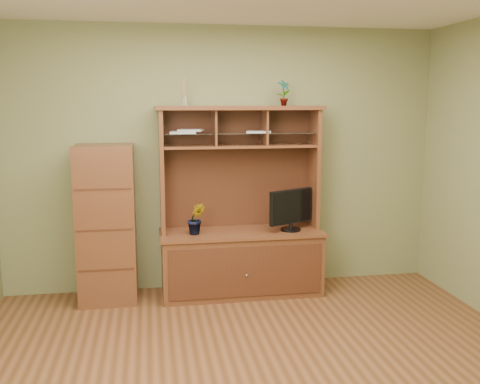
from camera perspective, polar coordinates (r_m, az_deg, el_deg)
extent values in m
cube|color=#4F2E16|center=(4.05, 2.42, -19.14)|extent=(4.50, 4.00, 0.02)
cube|color=olive|center=(5.57, -1.82, 3.52)|extent=(4.50, 0.02, 2.70)
cube|color=olive|center=(1.75, 16.90, -10.41)|extent=(4.50, 0.02, 2.70)
cube|color=#4C2915|center=(5.50, 0.14, -7.63)|extent=(1.60, 0.55, 0.62)
cube|color=#3D2010|center=(5.24, 0.67, -8.52)|extent=(1.50, 0.01, 0.50)
sphere|color=silver|center=(5.23, 0.70, -8.89)|extent=(0.02, 0.02, 0.02)
cube|color=#4C2915|center=(5.41, 0.14, -4.34)|extent=(1.64, 0.59, 0.03)
cube|color=#4C2915|center=(5.32, -8.35, 2.33)|extent=(0.04, 0.35, 1.25)
cube|color=#4C2915|center=(5.58, 7.90, 2.67)|extent=(0.04, 0.35, 1.25)
cube|color=#3D2010|center=(5.56, -0.32, 2.73)|extent=(1.52, 0.02, 1.25)
cube|color=#4C2915|center=(5.35, -0.04, 8.97)|extent=(1.66, 0.40, 0.04)
cube|color=#4C2915|center=(5.37, -0.03, 4.91)|extent=(1.52, 0.32, 0.02)
cube|color=#4C2915|center=(5.32, -2.74, 6.87)|extent=(0.02, 0.31, 0.35)
cube|color=#4C2915|center=(5.41, 2.63, 6.91)|extent=(0.02, 0.31, 0.35)
cube|color=silver|center=(5.35, -0.02, 6.29)|extent=(1.50, 0.27, 0.01)
cylinder|color=black|center=(5.46, 5.43, -4.00)|extent=(0.20, 0.20, 0.02)
cylinder|color=black|center=(5.45, 5.43, -3.56)|extent=(0.04, 0.04, 0.06)
cube|color=black|center=(5.41, 5.47, -1.55)|extent=(0.49, 0.28, 0.34)
imported|color=#2C541C|center=(5.26, -4.70, -2.85)|extent=(0.19, 0.16, 0.32)
imported|color=#266122|center=(5.45, 4.68, 10.52)|extent=(0.16, 0.13, 0.26)
cylinder|color=silver|center=(5.29, -5.99, 9.65)|extent=(0.05, 0.05, 0.10)
cylinder|color=#A77E53|center=(5.29, -6.01, 11.13)|extent=(0.04, 0.04, 0.18)
cube|color=silver|center=(5.30, -6.02, 6.35)|extent=(0.28, 0.23, 0.02)
cube|color=silver|center=(5.30, -5.26, 6.58)|extent=(0.27, 0.24, 0.02)
cube|color=silver|center=(5.40, 2.03, 6.45)|extent=(0.28, 0.24, 0.02)
cube|color=#4C2915|center=(5.35, -14.04, -3.33)|extent=(0.55, 0.49, 1.54)
cube|color=#3D2010|center=(5.21, -14.07, -8.06)|extent=(0.51, 0.01, 0.02)
cube|color=#3D2010|center=(5.11, -14.24, -3.95)|extent=(0.51, 0.01, 0.01)
cube|color=#3D2010|center=(5.04, -14.42, 0.30)|extent=(0.51, 0.01, 0.02)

